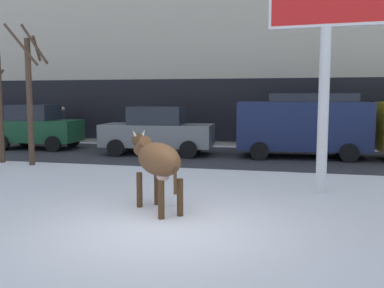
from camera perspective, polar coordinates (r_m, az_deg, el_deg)
ground_plane at (r=7.40m, az=-4.04°, el=-11.08°), size 120.00×120.00×0.00m
road_strip at (r=15.80m, az=5.48°, el=-1.70°), size 60.00×5.60×0.01m
building_facade at (r=22.53m, az=8.04°, el=17.23°), size 44.00×6.10×13.00m
cow_brown at (r=8.27m, az=-4.68°, el=-2.16°), size 1.61×1.65×1.54m
billboard at (r=10.33m, az=17.59°, el=17.79°), size 2.53×0.39×5.56m
car_darkgreen_hatchback at (r=19.25m, az=-20.00°, el=2.15°), size 3.59×2.08×1.86m
car_grey_sedan at (r=16.39m, az=-4.62°, el=1.77°), size 4.29×2.17×1.84m
car_navy_van at (r=15.98m, az=14.57°, el=2.67°), size 4.70×2.32×2.32m
pedestrian_near_billboard at (r=21.12m, az=-16.81°, el=2.47°), size 0.36×0.24×1.73m
pedestrian_by_cars at (r=18.28m, az=14.61°, el=1.98°), size 0.36×0.24×1.73m
pedestrian_far_left at (r=19.18m, az=-4.31°, el=2.36°), size 0.36×0.24×1.73m
bare_tree_left_lot at (r=14.64m, az=-20.85°, el=6.32°), size 1.02×1.02×4.43m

